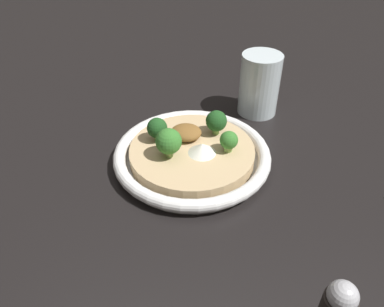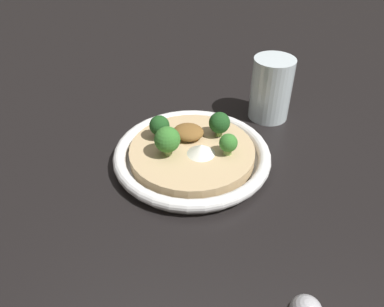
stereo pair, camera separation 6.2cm
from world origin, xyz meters
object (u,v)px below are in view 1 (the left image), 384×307
object	(u,v)px
risotto_bowl	(192,155)
broccoli_right	(229,140)
broccoli_back_left	(157,128)
broccoli_back	(216,121)
drinking_glass	(259,84)
broccoli_left	(169,142)

from	to	relation	value
risotto_bowl	broccoli_right	distance (m)	0.07
broccoli_back_left	risotto_bowl	bearing A→B (deg)	-14.42
risotto_bowl	broccoli_back_left	bearing A→B (deg)	165.58
broccoli_back_left	broccoli_right	bearing A→B (deg)	-6.94
broccoli_back	drinking_glass	world-z (taller)	drinking_glass
broccoli_back	broccoli_left	size ratio (longest dim) A/B	0.87
risotto_bowl	broccoli_right	world-z (taller)	broccoli_right
risotto_bowl	drinking_glass	world-z (taller)	drinking_glass
broccoli_back_left	broccoli_right	world-z (taller)	broccoli_back_left
broccoli_left	broccoli_right	bearing A→B (deg)	16.03
broccoli_right	broccoli_left	world-z (taller)	broccoli_left
risotto_bowl	broccoli_left	world-z (taller)	broccoli_left
broccoli_back_left	broccoli_right	xyz separation A→B (m)	(0.12, -0.01, -0.00)
risotto_bowl	broccoli_left	distance (m)	0.06
broccoli_back	risotto_bowl	bearing A→B (deg)	-126.89
broccoli_back_left	broccoli_left	bearing A→B (deg)	-56.94
broccoli_back_left	broccoli_left	xyz separation A→B (m)	(0.03, -0.04, 0.00)
broccoli_back_left	broccoli_back	bearing A→B (deg)	18.44
broccoli_back_left	drinking_glass	world-z (taller)	drinking_glass
broccoli_right	broccoli_left	bearing A→B (deg)	-163.97
broccoli_right	drinking_glass	distance (m)	0.19
broccoli_back	broccoli_right	bearing A→B (deg)	-62.94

